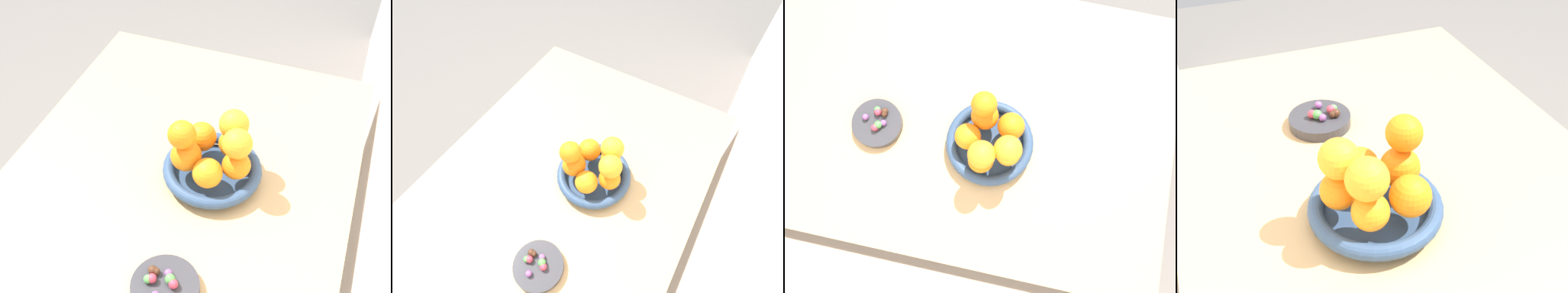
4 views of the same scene
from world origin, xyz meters
TOP-DOWN VIEW (x-y plane):
  - dining_table at (0.00, 0.00)m, footprint 1.10×0.76m
  - fruit_bowl at (-0.09, 0.07)m, footprint 0.22×0.22m
  - candy_dish at (0.20, 0.08)m, footprint 0.13×0.13m
  - orange_0 at (-0.14, 0.10)m, footprint 0.06×0.06m
  - orange_1 at (-0.13, 0.03)m, footprint 0.07×0.07m
  - orange_2 at (-0.07, 0.02)m, footprint 0.07×0.07m
  - orange_3 at (-0.04, 0.08)m, footprint 0.06×0.06m
  - orange_4 at (-0.08, 0.13)m, footprint 0.06×0.06m
  - orange_5 at (-0.06, 0.02)m, footprint 0.06×0.06m
  - orange_6 at (-0.13, 0.10)m, footprint 0.06×0.06m
  - orange_7 at (-0.08, 0.13)m, footprint 0.06×0.06m
  - candy_ball_0 at (0.20, 0.10)m, footprint 0.02×0.02m
  - candy_ball_1 at (0.20, 0.05)m, footprint 0.02×0.02m
  - candy_ball_2 at (0.18, 0.06)m, footprint 0.01×0.01m
  - candy_ball_3 at (0.18, 0.05)m, footprint 0.02×0.02m
  - candy_ball_5 at (0.18, 0.08)m, footprint 0.02×0.02m
  - candy_ball_6 at (0.20, 0.06)m, footprint 0.02×0.02m
  - candy_ball_7 at (0.19, 0.09)m, footprint 0.02×0.02m

SIDE VIEW (x-z plane):
  - dining_table at x=0.00m, z-range 0.28..1.02m
  - candy_dish at x=0.20m, z-range 0.74..0.76m
  - fruit_bowl at x=-0.09m, z-range 0.74..0.78m
  - candy_ball_2 at x=0.18m, z-range 0.76..0.78m
  - candy_ball_5 at x=0.18m, z-range 0.76..0.78m
  - candy_ball_1 at x=0.20m, z-range 0.76..0.78m
  - candy_ball_3 at x=0.18m, z-range 0.76..0.78m
  - candy_ball_0 at x=0.20m, z-range 0.76..0.78m
  - candy_ball_6 at x=0.20m, z-range 0.76..0.78m
  - candy_ball_7 at x=0.19m, z-range 0.76..0.78m
  - orange_0 at x=-0.14m, z-range 0.78..0.84m
  - orange_4 at x=-0.08m, z-range 0.78..0.84m
  - orange_3 at x=-0.04m, z-range 0.78..0.84m
  - orange_1 at x=-0.13m, z-range 0.78..0.85m
  - orange_2 at x=-0.07m, z-range 0.78..0.85m
  - orange_6 at x=-0.13m, z-range 0.84..0.90m
  - orange_7 at x=-0.08m, z-range 0.84..0.90m
  - orange_5 at x=-0.06m, z-range 0.85..0.91m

